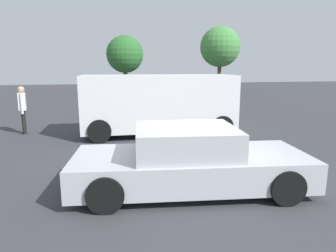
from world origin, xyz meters
name	(u,v)px	position (x,y,z in m)	size (l,w,h in m)	color
ground_plane	(200,186)	(0.00, 0.00, 0.00)	(80.00, 80.00, 0.00)	#38383D
sedan_foreground	(189,161)	(-0.26, -0.07, 0.58)	(4.74, 2.39, 1.27)	#B7BABF
van_white	(159,102)	(0.13, 5.03, 1.15)	(5.42, 2.28, 2.13)	white
pedestrian	(22,106)	(-4.67, 6.16, 1.04)	(0.30, 0.56, 1.73)	black
tree_back_left	(220,47)	(9.89, 23.10, 4.38)	(3.96, 3.96, 6.38)	brown
tree_back_center	(125,54)	(0.69, 25.38, 3.67)	(3.69, 3.69, 5.54)	brown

